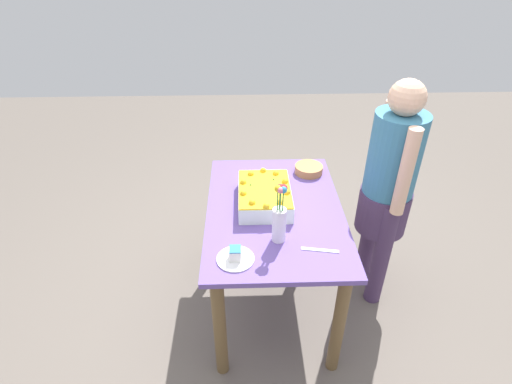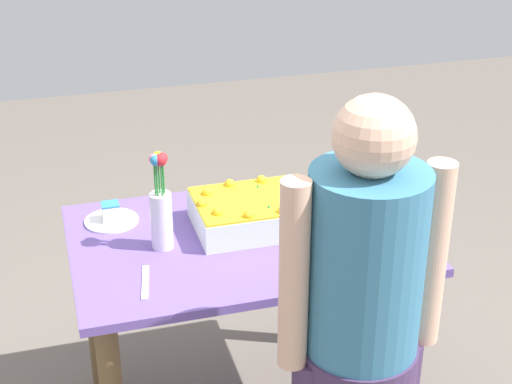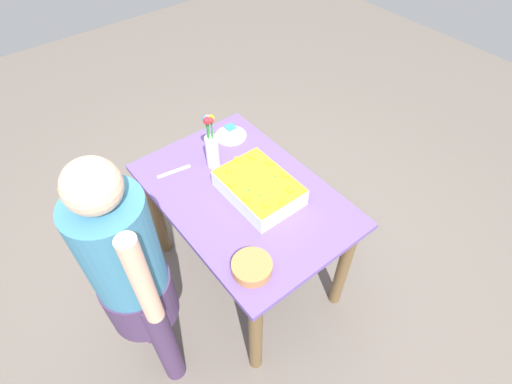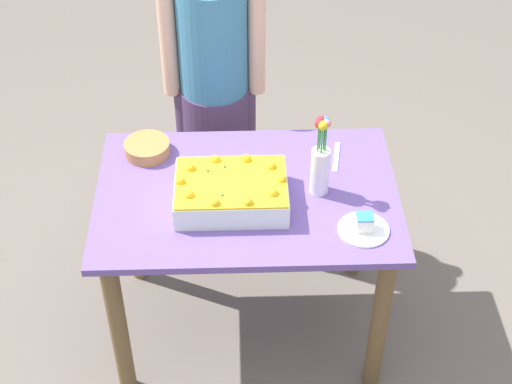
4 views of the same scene
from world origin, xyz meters
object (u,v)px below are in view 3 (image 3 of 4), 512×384
Objects in this scene: fruit_bowl at (252,267)px; person_standing at (131,274)px; serving_plate_with_slice at (231,134)px; flower_vase at (211,146)px; sheet_cake at (259,187)px; cake_knife at (174,171)px.

fruit_bowl is 0.52m from person_standing.
flower_vase reaches higher than serving_plate_with_slice.
fruit_bowl is (0.67, -0.25, -0.11)m from flower_vase.
sheet_cake is at bearing 5.33° from person_standing.
sheet_cake is 0.28× the size of person_standing.
sheet_cake is 0.50m from serving_plate_with_slice.
fruit_bowl is (0.34, -0.31, -0.03)m from sheet_cake.
person_standing is at bearing -121.33° from fruit_bowl.
sheet_cake reaches higher than cake_knife.
cake_knife is 0.76m from fruit_bowl.
fruit_bowl is at bearing -20.47° from flower_vase.
cake_knife is 1.03× the size of fruit_bowl.
cake_knife is at bearing -148.47° from sheet_cake.
sheet_cake is 2.27× the size of fruit_bowl.
cake_knife is at bearing 176.25° from fruit_bowl.
fruit_bowl is (0.76, -0.05, 0.02)m from cake_knife.
flower_vase reaches higher than fruit_bowl.
sheet_cake reaches higher than serving_plate_with_slice.
serving_plate_with_slice is at bearing 149.65° from fruit_bowl.
fruit_bowl reaches higher than cake_knife.
sheet_cake is 0.50m from cake_knife.
sheet_cake reaches higher than fruit_bowl.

